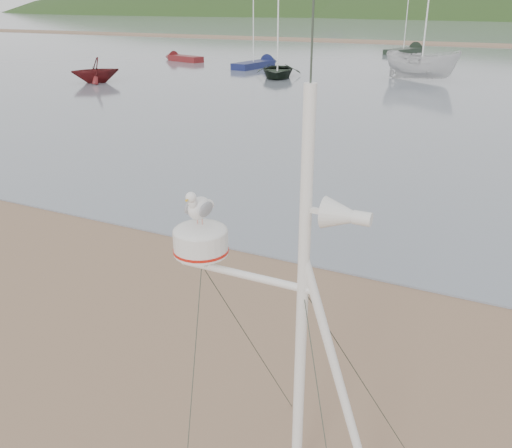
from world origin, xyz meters
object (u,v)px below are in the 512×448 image
at_px(boat_white, 424,39).
at_px(sailboat_dark_mid, 412,50).
at_px(mast_rig, 291,397).
at_px(sailboat_blue_near, 263,63).
at_px(boat_red, 94,59).
at_px(boat_dark, 278,44).
at_px(dinghy_red_far, 178,58).

distance_m(boat_white, sailboat_dark_mid, 22.83).
xyz_separation_m(mast_rig, sailboat_blue_near, (-18.46, 37.85, -0.99)).
relative_size(boat_white, sailboat_dark_mid, 0.77).
bearing_deg(boat_red, boat_white, 67.04).
relative_size(mast_rig, boat_white, 1.00).
bearing_deg(boat_dark, boat_white, -3.90).
relative_size(sailboat_blue_near, dinghy_red_far, 1.20).
bearing_deg(sailboat_blue_near, boat_red, -112.67).
distance_m(sailboat_dark_mid, dinghy_red_far, 25.12).
bearing_deg(mast_rig, boat_white, 98.36).
height_order(boat_dark, sailboat_blue_near, sailboat_blue_near).
height_order(boat_dark, boat_red, boat_dark).
xyz_separation_m(boat_dark, sailboat_dark_mid, (4.42, 24.97, -2.01)).
bearing_deg(sailboat_dark_mid, dinghy_red_far, -133.74).
bearing_deg(boat_dark, dinghy_red_far, 131.61).
distance_m(boat_red, sailboat_blue_near, 14.86).
bearing_deg(boat_dark, mast_rig, -86.22).
bearing_deg(dinghy_red_far, mast_rig, -54.70).
relative_size(boat_dark, dinghy_red_far, 0.92).
xyz_separation_m(mast_rig, dinghy_red_far, (-27.44, 38.76, -1.00)).
bearing_deg(mast_rig, sailboat_dark_mid, 100.03).
height_order(mast_rig, boat_white, boat_white).
relative_size(sailboat_blue_near, sailboat_dark_mid, 0.85).
relative_size(boat_red, sailboat_blue_near, 0.52).
height_order(mast_rig, boat_red, mast_rig).
distance_m(boat_white, dinghy_red_far, 22.82).
bearing_deg(boat_red, dinghy_red_far, 140.70).
height_order(boat_red, sailboat_blue_near, sailboat_blue_near).
xyz_separation_m(boat_red, sailboat_dark_mid, (14.09, 32.72, -1.27)).
relative_size(boat_red, dinghy_red_far, 0.62).
bearing_deg(sailboat_blue_near, mast_rig, -64.00).
xyz_separation_m(sailboat_dark_mid, dinghy_red_far, (-17.37, -18.15, -0.01)).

